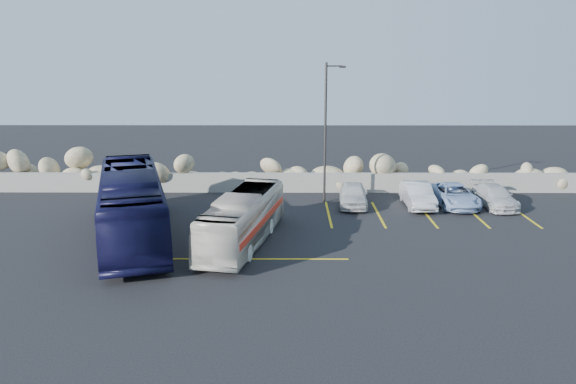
{
  "coord_description": "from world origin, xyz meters",
  "views": [
    {
      "loc": [
        0.52,
        -22.23,
        8.56
      ],
      "look_at": [
        0.41,
        4.0,
        1.99
      ],
      "focal_mm": 35.0,
      "sensor_mm": 36.0,
      "label": 1
    }
  ],
  "objects_px": {
    "car_b": "(418,195)",
    "vintage_bus": "(243,219)",
    "tour_coach": "(132,205)",
    "car_c": "(495,196)",
    "car_a": "(353,194)",
    "lamppost": "(326,129)",
    "car_d": "(454,195)"
  },
  "relations": [
    {
      "from": "vintage_bus",
      "to": "tour_coach",
      "type": "relative_size",
      "value": 0.72
    },
    {
      "from": "car_a",
      "to": "lamppost",
      "type": "bearing_deg",
      "value": 159.28
    },
    {
      "from": "car_d",
      "to": "car_c",
      "type": "bearing_deg",
      "value": -6.82
    },
    {
      "from": "car_b",
      "to": "car_d",
      "type": "bearing_deg",
      "value": 4.62
    },
    {
      "from": "car_a",
      "to": "tour_coach",
      "type": "bearing_deg",
      "value": -147.8
    },
    {
      "from": "lamppost",
      "to": "car_d",
      "type": "distance_m",
      "value": 8.23
    },
    {
      "from": "lamppost",
      "to": "car_b",
      "type": "relative_size",
      "value": 1.96
    },
    {
      "from": "car_b",
      "to": "vintage_bus",
      "type": "bearing_deg",
      "value": -145.59
    },
    {
      "from": "vintage_bus",
      "to": "tour_coach",
      "type": "height_order",
      "value": "tour_coach"
    },
    {
      "from": "car_b",
      "to": "tour_coach",
      "type": "bearing_deg",
      "value": -158.81
    },
    {
      "from": "car_a",
      "to": "car_c",
      "type": "height_order",
      "value": "car_a"
    },
    {
      "from": "tour_coach",
      "to": "car_d",
      "type": "relative_size",
      "value": 2.61
    },
    {
      "from": "vintage_bus",
      "to": "car_a",
      "type": "relative_size",
      "value": 2.17
    },
    {
      "from": "car_a",
      "to": "vintage_bus",
      "type": "bearing_deg",
      "value": -126.82
    },
    {
      "from": "lamppost",
      "to": "car_a",
      "type": "bearing_deg",
      "value": -25.36
    },
    {
      "from": "car_c",
      "to": "car_d",
      "type": "relative_size",
      "value": 0.91
    },
    {
      "from": "tour_coach",
      "to": "car_a",
      "type": "xyz_separation_m",
      "value": [
        11.02,
        5.75,
        -0.96
      ]
    },
    {
      "from": "vintage_bus",
      "to": "car_c",
      "type": "distance_m",
      "value": 15.19
    },
    {
      "from": "car_a",
      "to": "car_d",
      "type": "xyz_separation_m",
      "value": [
        5.78,
        0.04,
        -0.04
      ]
    },
    {
      "from": "vintage_bus",
      "to": "car_d",
      "type": "bearing_deg",
      "value": 41.31
    },
    {
      "from": "car_d",
      "to": "car_a",
      "type": "bearing_deg",
      "value": 178.09
    },
    {
      "from": "car_c",
      "to": "car_a",
      "type": "bearing_deg",
      "value": 176.0
    },
    {
      "from": "vintage_bus",
      "to": "car_c",
      "type": "relative_size",
      "value": 2.07
    },
    {
      "from": "car_b",
      "to": "lamppost",
      "type": "bearing_deg",
      "value": 170.75
    },
    {
      "from": "tour_coach",
      "to": "car_b",
      "type": "distance_m",
      "value": 15.73
    },
    {
      "from": "car_a",
      "to": "car_d",
      "type": "relative_size",
      "value": 0.87
    },
    {
      "from": "car_b",
      "to": "car_c",
      "type": "bearing_deg",
      "value": 0.02
    },
    {
      "from": "car_d",
      "to": "vintage_bus",
      "type": "bearing_deg",
      "value": -152.67
    },
    {
      "from": "car_a",
      "to": "car_b",
      "type": "distance_m",
      "value": 3.64
    },
    {
      "from": "car_a",
      "to": "car_b",
      "type": "xyz_separation_m",
      "value": [
        3.64,
        -0.13,
        0.02
      ]
    },
    {
      "from": "tour_coach",
      "to": "car_c",
      "type": "relative_size",
      "value": 2.86
    },
    {
      "from": "vintage_bus",
      "to": "tour_coach",
      "type": "distance_m",
      "value": 5.34
    }
  ]
}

